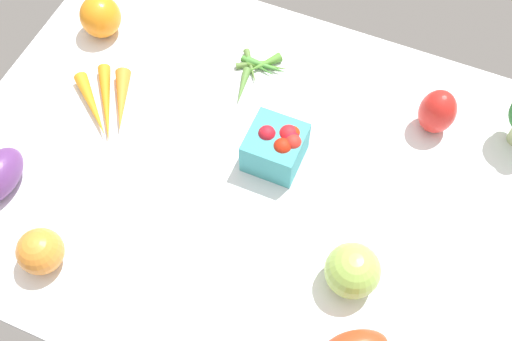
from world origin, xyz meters
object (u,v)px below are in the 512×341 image
(okra_pile, at_px, (259,69))
(berry_basket, at_px, (278,146))
(bell_pepper_red, at_px, (437,112))
(bell_pepper_orange, at_px, (100,16))
(heirloom_tomato_green, at_px, (353,271))
(carrot_bunch, at_px, (108,103))
(heirloom_tomato_orange, at_px, (40,251))

(okra_pile, bearing_deg, berry_basket, -57.78)
(bell_pepper_red, height_order, bell_pepper_orange, bell_pepper_red)
(heirloom_tomato_green, height_order, berry_basket, heirloom_tomato_green)
(heirloom_tomato_green, xyz_separation_m, berry_basket, (-0.19, 0.16, -0.00))
(bell_pepper_red, bearing_deg, carrot_bunch, -161.08)
(heirloom_tomato_orange, xyz_separation_m, carrot_bunch, (-0.06, 0.30, -0.02))
(heirloom_tomato_green, relative_size, berry_basket, 0.93)
(bell_pepper_red, height_order, heirloom_tomato_green, bell_pepper_red)
(heirloom_tomato_orange, bearing_deg, berry_basket, 50.17)
(berry_basket, height_order, bell_pepper_orange, same)
(berry_basket, relative_size, heirloom_tomato_orange, 1.26)
(okra_pile, distance_m, heirloom_tomato_orange, 0.51)
(heirloom_tomato_green, bearing_deg, okra_pile, 131.64)
(heirloom_tomato_orange, bearing_deg, heirloom_tomato_green, 18.97)
(carrot_bunch, bearing_deg, berry_basket, 3.28)
(bell_pepper_red, relative_size, okra_pile, 0.64)
(heirloom_tomato_orange, height_order, bell_pepper_orange, bell_pepper_orange)
(berry_basket, height_order, carrot_bunch, berry_basket)
(berry_basket, bearing_deg, okra_pile, 122.22)
(okra_pile, bearing_deg, carrot_bunch, -140.00)
(bell_pepper_red, relative_size, heirloom_tomato_orange, 1.25)
(heirloom_tomato_orange, distance_m, bell_pepper_orange, 0.48)
(heirloom_tomato_green, height_order, heirloom_tomato_orange, heirloom_tomato_green)
(bell_pepper_red, bearing_deg, okra_pile, -179.07)
(carrot_bunch, bearing_deg, bell_pepper_red, 18.92)
(bell_pepper_red, bearing_deg, bell_pepper_orange, -177.27)
(heirloom_tomato_green, bearing_deg, heirloom_tomato_orange, -161.03)
(bell_pepper_red, distance_m, heirloom_tomato_green, 0.33)
(bell_pepper_red, height_order, okra_pile, bell_pepper_red)
(bell_pepper_red, relative_size, berry_basket, 1.00)
(okra_pile, xyz_separation_m, heirloom_tomato_orange, (-0.16, -0.48, 0.03))
(okra_pile, xyz_separation_m, berry_basket, (0.10, -0.16, 0.03))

